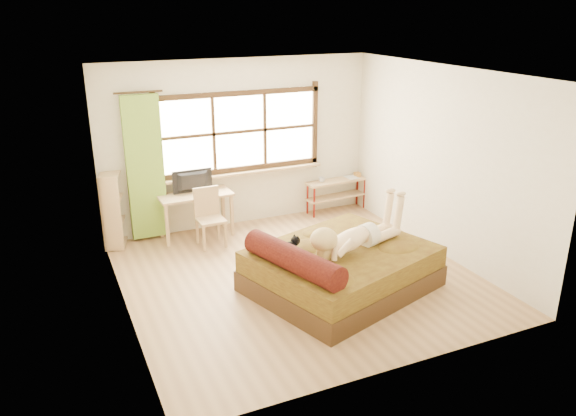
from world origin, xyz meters
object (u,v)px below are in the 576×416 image
bed (339,268)px  pipe_shelf (337,188)px  woman (356,225)px  desk (195,199)px  bookshelf (113,209)px  chair (209,213)px  kitten (287,247)px

bed → pipe_shelf: size_ratio=2.23×
bed → woman: (0.20, -0.03, 0.57)m
desk → pipe_shelf: (2.59, 0.12, -0.19)m
pipe_shelf → woman: bearing=-118.6°
pipe_shelf → bookshelf: (-3.81, 0.03, 0.16)m
woman → chair: bearing=103.2°
kitten → bed: bearing=-27.5°
chair → bookshelf: size_ratio=0.77×
desk → chair: 0.40m
chair → bookshelf: bearing=157.2°
kitten → bookshelf: bearing=107.0°
kitten → woman: bearing=-27.4°
chair → pipe_shelf: (2.49, 0.49, -0.07)m
kitten → bookshelf: (-1.73, 2.51, -0.09)m
woman → bookshelf: 3.73m
desk → woman: bearing=-62.6°
kitten → pipe_shelf: (2.08, 2.48, -0.25)m
bed → chair: bearing=99.5°
chair → desk: bearing=103.5°
chair → bookshelf: 1.42m
chair → pipe_shelf: chair is taller
desk → pipe_shelf: bearing=1.3°
bed → woman: woman is taller
pipe_shelf → bookshelf: size_ratio=1.01×
desk → pipe_shelf: size_ratio=0.98×
chair → pipe_shelf: size_ratio=0.76×
woman → kitten: 0.90m
bookshelf → woman: bearing=-30.7°
pipe_shelf → bookshelf: bearing=175.6°
desk → kitten: bearing=-79.2°
bed → desk: bed is taller
woman → kitten: woman is taller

